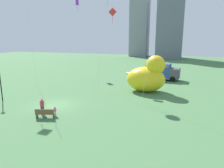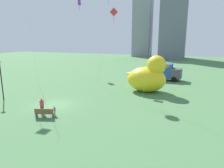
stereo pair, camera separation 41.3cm
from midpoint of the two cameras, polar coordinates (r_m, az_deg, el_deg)
name	(u,v)px [view 1 (the left image)]	position (r m, az deg, el deg)	size (l,w,h in m)	color
ground_plane	(54,105)	(23.72, -16.18, -5.68)	(140.00, 140.00, 0.00)	#4A7848
park_bench	(45,113)	(20.21, -18.52, -7.62)	(1.79, 0.93, 0.90)	brown
person_adult	(42,105)	(21.17, -19.18, -5.57)	(0.40, 0.40, 1.62)	#38476B
person_child	(55,111)	(20.48, -15.95, -7.04)	(0.23, 0.23, 0.94)	silver
giant_inflatable_duck	(147,76)	(28.49, 9.27, 2.11)	(6.01, 3.86, 4.98)	yellow
box_truck	(162,72)	(37.29, 13.26, 3.34)	(5.83, 2.78, 2.85)	#264CA5
city_skyline	(209,17)	(80.27, 24.86, 16.30)	(49.15, 14.51, 33.55)	gray
kite_purple	(77,3)	(46.61, -9.86, 21.13)	(3.02, 3.09, 15.00)	silver
kite_red	(112,16)	(33.67, -0.42, 18.30)	(3.50, 3.53, 11.72)	silver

